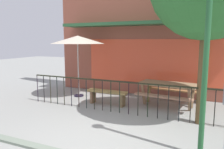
{
  "coord_description": "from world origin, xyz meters",
  "views": [
    {
      "loc": [
        2.15,
        -4.01,
        2.14
      ],
      "look_at": [
        -0.71,
        2.33,
        1.08
      ],
      "focal_mm": 35.74,
      "sensor_mm": 36.0,
      "label": 1
    }
  ],
  "objects_px": {
    "patio_umbrella": "(78,40)",
    "patio_bench": "(107,94)",
    "street_lamp": "(209,14)",
    "picnic_table_left": "(168,88)"
  },
  "relations": [
    {
      "from": "patio_bench",
      "to": "picnic_table_left",
      "type": "bearing_deg",
      "value": 19.24
    },
    {
      "from": "street_lamp",
      "to": "patio_bench",
      "type": "bearing_deg",
      "value": 142.53
    },
    {
      "from": "patio_umbrella",
      "to": "patio_bench",
      "type": "height_order",
      "value": "patio_umbrella"
    },
    {
      "from": "street_lamp",
      "to": "picnic_table_left",
      "type": "bearing_deg",
      "value": 111.24
    },
    {
      "from": "picnic_table_left",
      "to": "patio_umbrella",
      "type": "xyz_separation_m",
      "value": [
        -3.39,
        -0.07,
        1.55
      ]
    },
    {
      "from": "picnic_table_left",
      "to": "patio_umbrella",
      "type": "distance_m",
      "value": 3.73
    },
    {
      "from": "street_lamp",
      "to": "patio_umbrella",
      "type": "bearing_deg",
      "value": 147.36
    },
    {
      "from": "picnic_table_left",
      "to": "street_lamp",
      "type": "xyz_separation_m",
      "value": [
        1.16,
        -2.99,
        1.97
      ]
    },
    {
      "from": "picnic_table_left",
      "to": "street_lamp",
      "type": "distance_m",
      "value": 3.76
    },
    {
      "from": "patio_umbrella",
      "to": "patio_bench",
      "type": "bearing_deg",
      "value": -21.14
    }
  ]
}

